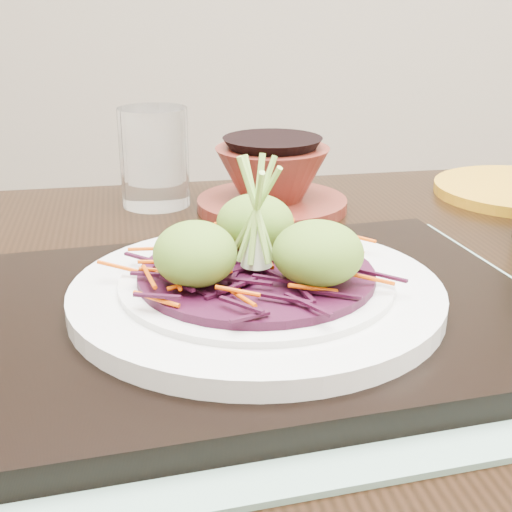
{
  "coord_description": "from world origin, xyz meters",
  "views": [
    {
      "loc": [
        -0.07,
        -0.54,
        1.01
      ],
      "look_at": [
        -0.06,
        -0.06,
        0.83
      ],
      "focal_mm": 50.0,
      "sensor_mm": 36.0,
      "label": 1
    }
  ],
  "objects_px": {
    "serving_tray": "(256,315)",
    "white_plate": "(256,292)",
    "water_glass": "(154,157)",
    "terracotta_bowl_set": "(272,182)",
    "dining_table": "(286,428)"
  },
  "relations": [
    {
      "from": "water_glass",
      "to": "terracotta_bowl_set",
      "type": "bearing_deg",
      "value": -9.44
    },
    {
      "from": "serving_tray",
      "to": "water_glass",
      "type": "distance_m",
      "value": 0.35
    },
    {
      "from": "dining_table",
      "to": "water_glass",
      "type": "relative_size",
      "value": 12.29
    },
    {
      "from": "serving_tray",
      "to": "white_plate",
      "type": "relative_size",
      "value": 1.54
    },
    {
      "from": "dining_table",
      "to": "white_plate",
      "type": "bearing_deg",
      "value": -142.12
    },
    {
      "from": "dining_table",
      "to": "terracotta_bowl_set",
      "type": "relative_size",
      "value": 6.63
    },
    {
      "from": "dining_table",
      "to": "terracotta_bowl_set",
      "type": "distance_m",
      "value": 0.31
    },
    {
      "from": "dining_table",
      "to": "water_glass",
      "type": "distance_m",
      "value": 0.36
    },
    {
      "from": "white_plate",
      "to": "water_glass",
      "type": "distance_m",
      "value": 0.35
    },
    {
      "from": "serving_tray",
      "to": "water_glass",
      "type": "relative_size",
      "value": 3.69
    },
    {
      "from": "terracotta_bowl_set",
      "to": "water_glass",
      "type": "bearing_deg",
      "value": 170.56
    },
    {
      "from": "serving_tray",
      "to": "terracotta_bowl_set",
      "type": "relative_size",
      "value": 1.99
    },
    {
      "from": "dining_table",
      "to": "terracotta_bowl_set",
      "type": "bearing_deg",
      "value": 80.63
    },
    {
      "from": "dining_table",
      "to": "water_glass",
      "type": "xyz_separation_m",
      "value": [
        -0.14,
        0.3,
        0.16
      ]
    },
    {
      "from": "serving_tray",
      "to": "white_plate",
      "type": "xyz_separation_m",
      "value": [
        0.0,
        -0.0,
        0.02
      ]
    }
  ]
}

